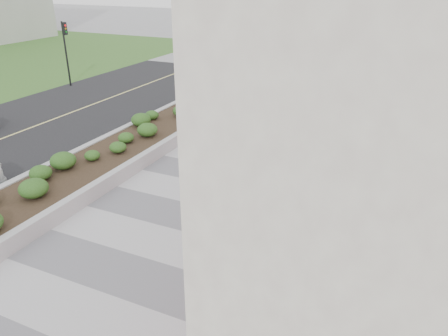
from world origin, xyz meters
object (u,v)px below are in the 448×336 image
(planter, at_px, (104,158))
(skateboarder, at_px, (218,183))
(traffic_signal_far, at_px, (66,44))
(traffic_signal_near, at_px, (192,53))

(planter, relative_size, skateboarder, 13.76)
(planter, distance_m, traffic_signal_far, 15.00)
(planter, bearing_deg, skateboarder, -6.64)
(traffic_signal_far, xyz_separation_m, skateboarder, (16.21, -10.62, -2.09))
(skateboarder, bearing_deg, traffic_signal_far, 149.29)
(traffic_signal_near, height_order, traffic_signal_far, same)
(traffic_signal_far, bearing_deg, skateboarder, -33.22)
(skateboarder, bearing_deg, traffic_signal_near, 124.74)
(traffic_signal_far, bearing_deg, traffic_signal_near, 3.11)
(traffic_signal_near, bearing_deg, skateboarder, -57.77)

